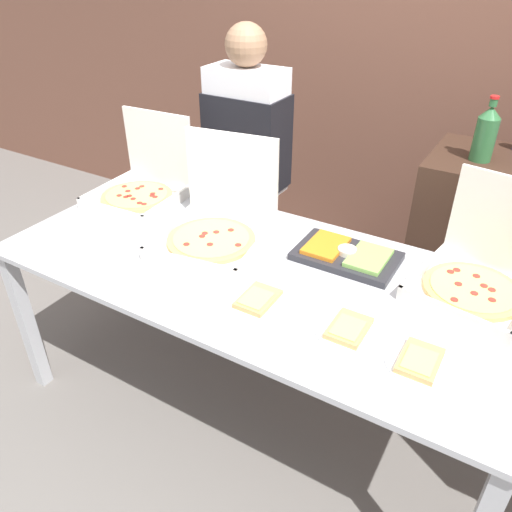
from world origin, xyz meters
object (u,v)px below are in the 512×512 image
at_px(soda_bottle, 486,133).
at_px(pizza_box_far_left, 217,224).
at_px(person_server_vest, 247,165).
at_px(paper_plate_front_center, 420,362).
at_px(pizza_box_near_right, 481,274).
at_px(paper_plate_front_left, 349,329).
at_px(veggie_tray, 347,255).
at_px(pizza_box_far_right, 142,185).
at_px(paper_plate_front_right, 258,300).

bearing_deg(soda_bottle, pizza_box_far_left, -136.73).
bearing_deg(person_server_vest, paper_plate_front_center, 142.55).
height_order(pizza_box_near_right, soda_bottle, soda_bottle).
bearing_deg(pizza_box_near_right, paper_plate_front_left, -114.52).
xyz_separation_m(pizza_box_far_left, paper_plate_front_left, (0.75, -0.29, -0.07)).
bearing_deg(pizza_box_far_left, paper_plate_front_left, -29.55).
distance_m(veggie_tray, person_server_vest, 0.92).
height_order(pizza_box_near_right, veggie_tray, pizza_box_near_right).
xyz_separation_m(pizza_box_near_right, person_server_vest, (-1.30, 0.42, 0.02)).
height_order(pizza_box_far_right, pizza_box_far_left, pizza_box_far_left).
height_order(paper_plate_front_center, person_server_vest, person_server_vest).
bearing_deg(pizza_box_far_left, veggie_tray, 5.79).
relative_size(pizza_box_near_right, soda_bottle, 1.67).
relative_size(pizza_box_near_right, paper_plate_front_right, 2.29).
xyz_separation_m(paper_plate_front_center, person_server_vest, (-1.22, 0.93, 0.09)).
bearing_deg(veggie_tray, paper_plate_front_center, -46.65).
bearing_deg(veggie_tray, paper_plate_front_left, -66.83).
relative_size(pizza_box_far_right, person_server_vest, 0.27).
bearing_deg(pizza_box_far_right, person_server_vest, 49.14).
xyz_separation_m(paper_plate_front_right, person_server_vest, (-0.62, 0.92, 0.09)).
distance_m(pizza_box_near_right, pizza_box_far_right, 1.66).
xyz_separation_m(paper_plate_front_center, paper_plate_front_right, (-0.61, 0.01, 0.00)).
bearing_deg(paper_plate_front_right, paper_plate_front_center, -1.22).
distance_m(pizza_box_far_left, paper_plate_front_right, 0.50).
distance_m(pizza_box_near_right, person_server_vest, 1.37).
distance_m(pizza_box_far_left, paper_plate_front_center, 1.05).
distance_m(paper_plate_front_right, person_server_vest, 1.11).
bearing_deg(paper_plate_front_right, veggie_tray, 69.47).
bearing_deg(soda_bottle, paper_plate_front_right, -113.89).
relative_size(pizza_box_far_right, veggie_tray, 1.06).
bearing_deg(pizza_box_near_right, person_server_vest, 171.98).
distance_m(paper_plate_front_left, paper_plate_front_center, 0.25).
relative_size(pizza_box_far_left, paper_plate_front_right, 2.41).
bearing_deg(veggie_tray, pizza_box_near_right, 5.76).
bearing_deg(paper_plate_front_left, person_server_vest, 136.99).
distance_m(pizza_box_far_right, person_server_vest, 0.58).
bearing_deg(pizza_box_near_right, veggie_tray, -164.34).
xyz_separation_m(veggie_tray, person_server_vest, (-0.78, 0.47, 0.08)).
xyz_separation_m(paper_plate_front_left, paper_plate_front_center, (0.25, -0.03, 0.00)).
distance_m(pizza_box_near_right, paper_plate_front_center, 0.52).
bearing_deg(person_server_vest, veggie_tray, 148.93).
bearing_deg(paper_plate_front_right, paper_plate_front_left, 3.00).
relative_size(pizza_box_near_right, paper_plate_front_left, 2.12).
bearing_deg(pizza_box_near_right, paper_plate_front_right, -133.84).
bearing_deg(paper_plate_front_left, paper_plate_front_center, -7.08).
relative_size(paper_plate_front_left, paper_plate_front_center, 1.07).
distance_m(paper_plate_front_left, paper_plate_front_right, 0.35).
relative_size(veggie_tray, person_server_vest, 0.26).
height_order(pizza_box_far_right, paper_plate_front_left, pizza_box_far_right).
height_order(pizza_box_near_right, paper_plate_front_center, pizza_box_near_right).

